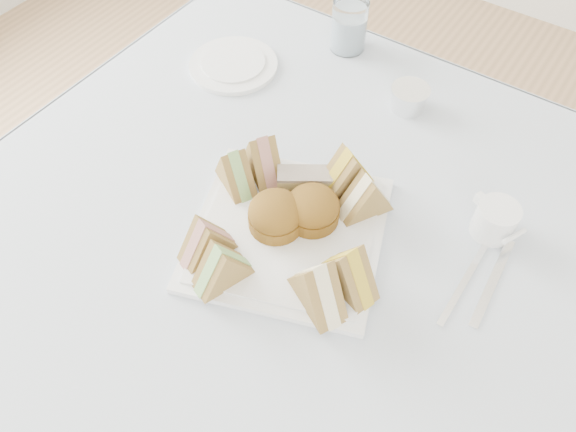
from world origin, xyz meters
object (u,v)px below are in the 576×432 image
Objects in this scene: serving_plate at (288,233)px; creamer_jug at (495,220)px; table at (281,317)px; water_glass at (349,25)px.

creamer_jug is at bearing 15.82° from serving_plate.
creamer_jug is at bearing 27.60° from table.
serving_plate is at bearing -38.48° from table.
water_glass is 0.51m from creamer_jug.
serving_plate is 2.75× the size of water_glass.
table is 0.53m from creamer_jug.
water_glass reaches higher than creamer_jug.
table is at bearing -127.63° from creamer_jug.
serving_plate is 0.32m from creamer_jug.
table is 0.62m from water_glass.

